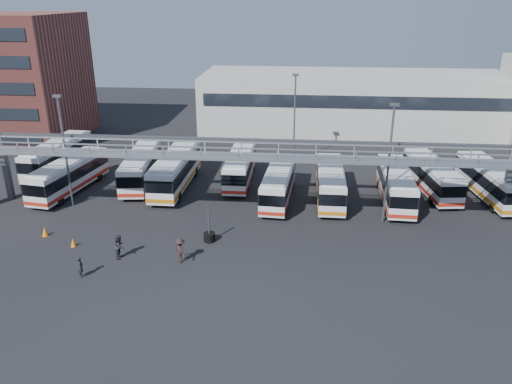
# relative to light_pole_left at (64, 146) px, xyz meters

# --- Properties ---
(ground) EXTENTS (140.00, 140.00, 0.00)m
(ground) POSITION_rel_light_pole_left_xyz_m (16.00, -8.00, -5.73)
(ground) COLOR black
(ground) RESTS_ON ground
(gantry) EXTENTS (51.40, 5.15, 7.10)m
(gantry) POSITION_rel_light_pole_left_xyz_m (16.00, -2.13, -0.22)
(gantry) COLOR #95989D
(gantry) RESTS_ON ground
(apartment_building) EXTENTS (18.00, 15.00, 16.00)m
(apartment_building) POSITION_rel_light_pole_left_xyz_m (-18.00, 22.00, 2.27)
(apartment_building) COLOR brown
(apartment_building) RESTS_ON ground
(warehouse) EXTENTS (42.00, 14.00, 8.00)m
(warehouse) POSITION_rel_light_pole_left_xyz_m (28.00, 30.00, -1.73)
(warehouse) COLOR #9E9E99
(warehouse) RESTS_ON ground
(light_pole_left) EXTENTS (0.70, 0.35, 10.21)m
(light_pole_left) POSITION_rel_light_pole_left_xyz_m (0.00, 0.00, 0.00)
(light_pole_left) COLOR #4C4F54
(light_pole_left) RESTS_ON ground
(light_pole_mid) EXTENTS (0.70, 0.35, 10.21)m
(light_pole_mid) POSITION_rel_light_pole_left_xyz_m (28.00, -1.00, 0.00)
(light_pole_mid) COLOR #4C4F54
(light_pole_mid) RESTS_ON ground
(light_pole_back) EXTENTS (0.70, 0.35, 10.21)m
(light_pole_back) POSITION_rel_light_pole_left_xyz_m (20.00, 14.00, 0.00)
(light_pole_back) COLOR #4C4F54
(light_pole_back) RESTS_ON ground
(bus_0) EXTENTS (3.27, 11.27, 3.38)m
(bus_0) POSITION_rel_light_pole_left_xyz_m (-5.53, 9.04, -3.86)
(bus_0) COLOR silver
(bus_0) RESTS_ON ground
(bus_1) EXTENTS (4.06, 10.92, 3.24)m
(bus_1) POSITION_rel_light_pole_left_xyz_m (-1.67, 3.31, -3.93)
(bus_1) COLOR silver
(bus_1) RESTS_ON ground
(bus_2) EXTENTS (3.70, 10.96, 3.26)m
(bus_2) POSITION_rel_light_pole_left_xyz_m (4.64, 6.16, -3.92)
(bus_2) COLOR silver
(bus_2) RESTS_ON ground
(bus_3) EXTENTS (2.80, 11.49, 3.48)m
(bus_3) POSITION_rel_light_pole_left_xyz_m (8.43, 5.29, -3.80)
(bus_3) COLOR silver
(bus_3) RESTS_ON ground
(bus_4) EXTENTS (2.35, 10.14, 3.08)m
(bus_4) POSITION_rel_light_pole_left_xyz_m (14.65, 7.61, -4.02)
(bus_4) COLOR silver
(bus_4) RESTS_ON ground
(bus_5) EXTENTS (3.03, 10.16, 3.04)m
(bus_5) POSITION_rel_light_pole_left_xyz_m (18.83, 2.98, -4.04)
(bus_5) COLOR silver
(bus_5) RESTS_ON ground
(bus_6) EXTENTS (2.47, 10.38, 3.15)m
(bus_6) POSITION_rel_light_pole_left_xyz_m (23.66, 3.63, -3.99)
(bus_6) COLOR silver
(bus_6) RESTS_ON ground
(bus_7) EXTENTS (2.83, 10.64, 3.21)m
(bus_7) POSITION_rel_light_pole_left_xyz_m (29.68, 3.60, -3.95)
(bus_7) COLOR silver
(bus_7) RESTS_ON ground
(bus_8) EXTENTS (3.75, 10.53, 3.13)m
(bus_8) POSITION_rel_light_pole_left_xyz_m (33.61, 6.45, -4.00)
(bus_8) COLOR silver
(bus_8) RESTS_ON ground
(bus_9) EXTENTS (3.62, 10.89, 3.24)m
(bus_9) POSITION_rel_light_pole_left_xyz_m (38.73, 5.34, -3.93)
(bus_9) COLOR silver
(bus_9) RESTS_ON ground
(pedestrian_a) EXTENTS (0.53, 0.66, 1.55)m
(pedestrian_a) POSITION_rel_light_pole_left_xyz_m (6.04, -12.07, -4.95)
(pedestrian_a) COLOR black
(pedestrian_a) RESTS_ON ground
(pedestrian_b) EXTENTS (0.71, 0.91, 1.84)m
(pedestrian_b) POSITION_rel_light_pole_left_xyz_m (7.80, -9.18, -4.81)
(pedestrian_b) COLOR #24212E
(pedestrian_b) RESTS_ON ground
(pedestrian_c) EXTENTS (1.34, 1.36, 1.88)m
(pedestrian_c) POSITION_rel_light_pole_left_xyz_m (12.38, -9.42, -4.79)
(pedestrian_c) COLOR black
(pedestrian_c) RESTS_ON ground
(cone_left) EXTENTS (0.56, 0.56, 0.79)m
(cone_left) POSITION_rel_light_pole_left_xyz_m (0.50, -6.26, -5.33)
(cone_left) COLOR orange
(cone_left) RESTS_ON ground
(cone_right) EXTENTS (0.56, 0.56, 0.68)m
(cone_right) POSITION_rel_light_pole_left_xyz_m (3.54, -7.80, -5.39)
(cone_right) COLOR orange
(cone_right) RESTS_ON ground
(tire_stack) EXTENTS (0.90, 0.90, 2.59)m
(tire_stack) POSITION_rel_light_pole_left_xyz_m (13.85, -5.99, -5.29)
(tire_stack) COLOR black
(tire_stack) RESTS_ON ground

